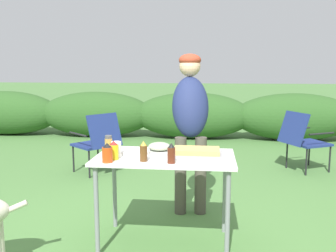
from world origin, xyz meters
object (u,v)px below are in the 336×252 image
(folding_table, at_px, (165,165))
(mustard_bottle, at_px, (114,151))
(bbq_sauce_bottle, at_px, (171,154))
(camp_chair_green_behind_table, at_px, (98,140))
(plate_stack, at_px, (135,152))
(mixing_bowl, at_px, (159,146))
(hot_sauce_bottle, at_px, (107,153))
(paper_cup_stack, at_px, (116,149))
(spice_jar, at_px, (109,146))
(food_tray, at_px, (196,152))
(beer_bottle, at_px, (144,152))
(standing_person_in_dark_puffer, at_px, (190,114))
(camp_chair_near_hedge, at_px, (303,138))

(folding_table, xyz_separation_m, mustard_bottle, (-0.38, -0.16, 0.15))
(bbq_sauce_bottle, bearing_deg, mustard_bottle, 171.94)
(camp_chair_green_behind_table, bearing_deg, folding_table, -109.65)
(plate_stack, distance_m, mixing_bowl, 0.23)
(bbq_sauce_bottle, bearing_deg, plate_stack, 140.42)
(folding_table, xyz_separation_m, hot_sauce_bottle, (-0.40, -0.25, 0.15))
(paper_cup_stack, relative_size, spice_jar, 0.74)
(food_tray, bearing_deg, folding_table, -170.51)
(plate_stack, bearing_deg, beer_bottle, -64.31)
(folding_table, relative_size, spice_jar, 6.61)
(camp_chair_green_behind_table, bearing_deg, plate_stack, -115.01)
(plate_stack, bearing_deg, spice_jar, -151.74)
(beer_bottle, bearing_deg, camp_chair_green_behind_table, 115.54)
(hot_sauce_bottle, relative_size, standing_person_in_dark_puffer, 0.09)
(mustard_bottle, xyz_separation_m, standing_person_in_dark_puffer, (0.53, 0.94, 0.17))
(food_tray, bearing_deg, camp_chair_near_hedge, 59.22)
(mixing_bowl, relative_size, standing_person_in_dark_puffer, 0.12)
(mustard_bottle, relative_size, camp_chair_green_behind_table, 0.18)
(standing_person_in_dark_puffer, distance_m, camp_chair_green_behind_table, 1.80)
(paper_cup_stack, relative_size, hot_sauce_bottle, 0.84)
(plate_stack, distance_m, spice_jar, 0.23)
(paper_cup_stack, bearing_deg, plate_stack, 45.85)
(mixing_bowl, bearing_deg, camp_chair_green_behind_table, 121.88)
(beer_bottle, bearing_deg, paper_cup_stack, 155.92)
(beer_bottle, bearing_deg, mixing_bowl, 79.84)
(plate_stack, bearing_deg, food_tray, -0.32)
(beer_bottle, height_order, standing_person_in_dark_puffer, standing_person_in_dark_puffer)
(folding_table, xyz_separation_m, standing_person_in_dark_puffer, (0.16, 0.77, 0.32))
(food_tray, distance_m, hot_sauce_bottle, 0.71)
(folding_table, xyz_separation_m, food_tray, (0.25, 0.04, 0.10))
(food_tray, relative_size, beer_bottle, 2.69)
(mixing_bowl, relative_size, beer_bottle, 1.22)
(standing_person_in_dark_puffer, bearing_deg, camp_chair_near_hedge, 40.10)
(mixing_bowl, distance_m, standing_person_in_dark_puffer, 0.66)
(hot_sauce_bottle, bearing_deg, bbq_sauce_bottle, 3.20)
(mixing_bowl, relative_size, camp_chair_near_hedge, 0.23)
(beer_bottle, relative_size, spice_jar, 0.93)
(beer_bottle, height_order, bbq_sauce_bottle, beer_bottle)
(mixing_bowl, relative_size, spice_jar, 1.13)
(plate_stack, xyz_separation_m, mustard_bottle, (-0.12, -0.20, 0.06))
(camp_chair_green_behind_table, bearing_deg, mixing_bowl, -108.65)
(hot_sauce_bottle, xyz_separation_m, camp_chair_green_behind_table, (-0.74, 2.16, -0.34))
(mustard_bottle, height_order, bbq_sauce_bottle, bbq_sauce_bottle)
(plate_stack, height_order, spice_jar, spice_jar)
(food_tray, bearing_deg, hot_sauce_bottle, -155.76)
(plate_stack, xyz_separation_m, hot_sauce_bottle, (-0.15, -0.30, 0.06))
(paper_cup_stack, height_order, spice_jar, spice_jar)
(mustard_bottle, bearing_deg, plate_stack, 58.82)
(hot_sauce_bottle, distance_m, bbq_sauce_bottle, 0.47)
(bbq_sauce_bottle, distance_m, camp_chair_green_behind_table, 2.48)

